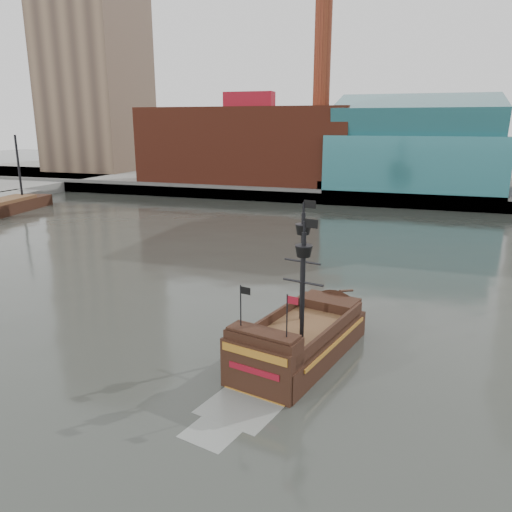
% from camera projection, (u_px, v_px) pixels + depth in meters
% --- Properties ---
extents(ground, '(400.00, 400.00, 0.00)m').
position_uv_depth(ground, '(202.00, 361.00, 30.51)').
color(ground, '#2D302A').
rests_on(ground, ground).
extents(promenade_far, '(220.00, 60.00, 2.00)m').
position_uv_depth(promenade_far, '(368.00, 182.00, 114.53)').
color(promenade_far, slate).
rests_on(promenade_far, ground).
extents(seawall, '(220.00, 1.00, 2.60)m').
position_uv_depth(seawall, '(350.00, 198.00, 87.43)').
color(seawall, '#4C4C49').
rests_on(seawall, ground).
extents(skyline, '(149.00, 45.00, 62.00)m').
position_uv_depth(skyline, '(397.00, 69.00, 100.03)').
color(skyline, brown).
rests_on(skyline, promenade_far).
extents(pirate_ship, '(7.15, 14.37, 10.33)m').
position_uv_depth(pirate_ship, '(299.00, 344.00, 30.66)').
color(pirate_ship, black).
rests_on(pirate_ship, ground).
extents(docked_vessel, '(7.46, 20.78, 13.83)m').
position_uv_depth(docked_vessel, '(3.00, 208.00, 79.48)').
color(docked_vessel, black).
rests_on(docked_vessel, ground).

